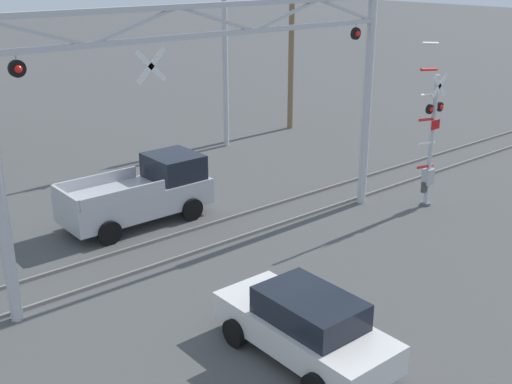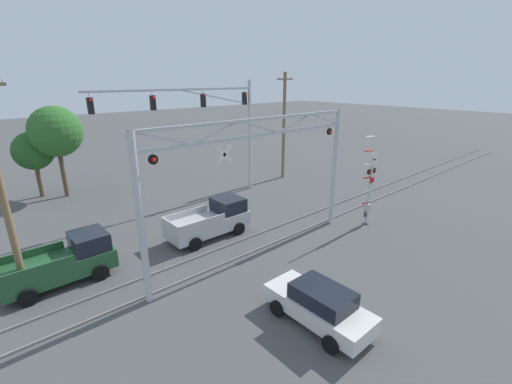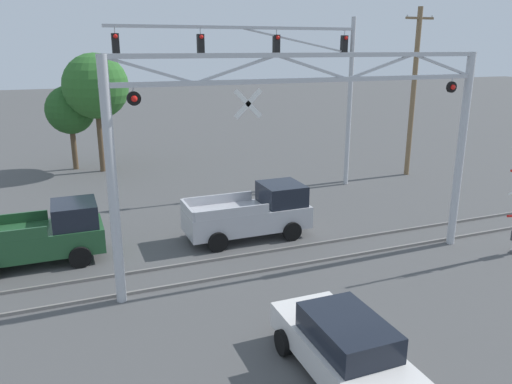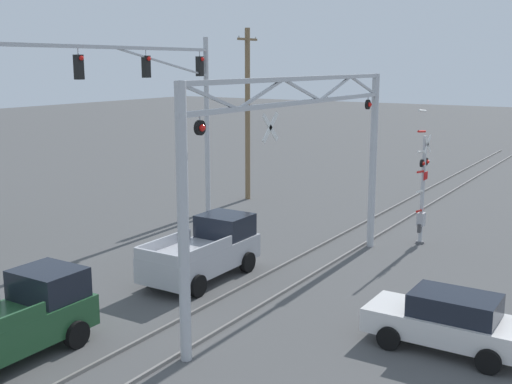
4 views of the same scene
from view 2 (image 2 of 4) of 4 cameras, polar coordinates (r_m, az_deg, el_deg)
The scene contains 12 objects.
rail_track_near at distance 18.60m, azimuth -0.05°, elevation -9.69°, with size 80.00×0.08×0.10m, color gray.
rail_track_far at distance 19.58m, azimuth -2.85°, elevation -8.19°, with size 80.00×0.08×0.10m, color gray.
crossing_gantry at distance 16.73m, azimuth 0.55°, elevation 3.76°, with size 12.59×0.30×7.08m.
crossing_signal_mast at distance 22.17m, azimuth 18.31°, elevation 0.23°, with size 1.44×0.35×5.70m.
traffic_signal_span at distance 25.68m, azimuth -6.66°, elevation 12.35°, with size 12.34×0.39×8.70m.
pickup_truck_lead at distance 20.16m, azimuth -7.36°, elevation -4.64°, with size 4.83×2.17×2.04m.
pickup_truck_following at distance 17.94m, azimuth -29.27°, elevation -10.10°, with size 4.58×2.17×2.04m.
sedan_waiting at distance 13.64m, azimuth 10.49°, elevation -17.97°, with size 1.97×4.26×1.56m.
utility_pole_left at distance 16.47m, azimuth -36.76°, elevation 0.40°, with size 1.80×0.28×9.21m.
utility_pole_right at distance 31.21m, azimuth 4.67°, elevation 11.02°, with size 1.80×0.28×9.34m.
background_tree_beyond_span at distance 30.87m, azimuth -33.14°, elevation 5.72°, with size 2.88×2.88×5.07m.
background_tree_far_left_verge at distance 29.75m, azimuth -30.41°, elevation 8.65°, with size 3.77×3.77×6.94m.
Camera 2 is at (-10.82, 3.48, 8.82)m, focal length 24.00 mm.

